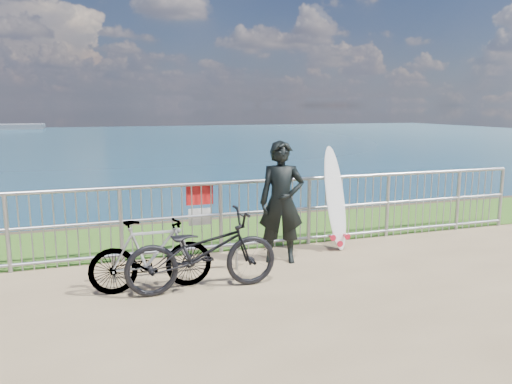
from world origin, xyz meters
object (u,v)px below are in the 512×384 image
object	(u,v)px
surfer	(282,202)
bicycle_near	(202,251)
bicycle_far	(151,255)
surfboard	(336,202)

from	to	relation	value
surfer	bicycle_near	bearing A→B (deg)	-131.55
surfer	bicycle_far	distance (m)	2.08
surfboard	bicycle_near	xyz separation A→B (m)	(-2.41, -1.11, -0.26)
surfboard	bicycle_near	bearing A→B (deg)	-155.25
surfer	bicycle_near	world-z (taller)	surfer
surfer	surfboard	distance (m)	1.12
surfboard	bicycle_far	xyz separation A→B (m)	(-3.01, -0.92, -0.31)
surfboard	bicycle_far	distance (m)	3.16
surfboard	bicycle_far	world-z (taller)	surfboard
bicycle_near	bicycle_far	size ratio (longest dim) A/B	1.25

